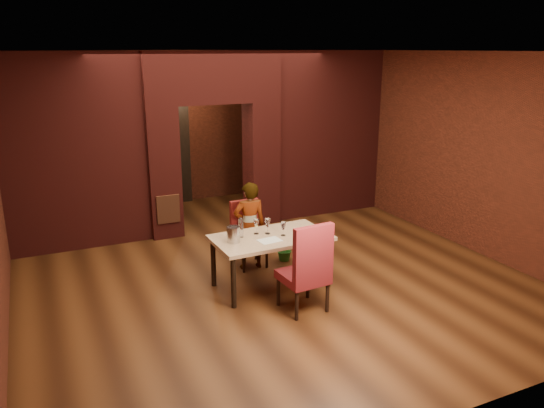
{
  "coord_description": "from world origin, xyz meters",
  "views": [
    {
      "loc": [
        -3.01,
        -7.04,
        3.25
      ],
      "look_at": [
        0.25,
        0.0,
        0.95
      ],
      "focal_mm": 35.0,
      "sensor_mm": 36.0,
      "label": 1
    }
  ],
  "objects_px": {
    "chair_far": "(250,235)",
    "water_bottle": "(241,227)",
    "wine_glass_b": "(268,226)",
    "potted_plant": "(285,249)",
    "wine_glass_a": "(256,227)",
    "wine_bucket": "(233,234)",
    "wine_glass_c": "(283,229)",
    "chair_near": "(303,266)",
    "dining_table": "(271,261)",
    "person_seated": "(250,226)"
  },
  "relations": [
    {
      "from": "chair_far",
      "to": "water_bottle",
      "type": "distance_m",
      "value": 0.86
    },
    {
      "from": "wine_glass_b",
      "to": "potted_plant",
      "type": "xyz_separation_m",
      "value": [
        0.6,
        0.67,
        -0.67
      ]
    },
    {
      "from": "wine_glass_a",
      "to": "chair_far",
      "type": "bearing_deg",
      "value": 75.99
    },
    {
      "from": "wine_bucket",
      "to": "potted_plant",
      "type": "distance_m",
      "value": 1.54
    },
    {
      "from": "water_bottle",
      "to": "wine_glass_b",
      "type": "bearing_deg",
      "value": -4.86
    },
    {
      "from": "chair_far",
      "to": "wine_glass_b",
      "type": "distance_m",
      "value": 0.77
    },
    {
      "from": "wine_glass_c",
      "to": "water_bottle",
      "type": "relative_size",
      "value": 0.69
    },
    {
      "from": "chair_near",
      "to": "wine_bucket",
      "type": "bearing_deg",
      "value": -54.95
    },
    {
      "from": "water_bottle",
      "to": "potted_plant",
      "type": "bearing_deg",
      "value": 32.81
    },
    {
      "from": "dining_table",
      "to": "chair_near",
      "type": "distance_m",
      "value": 0.82
    },
    {
      "from": "wine_glass_b",
      "to": "water_bottle",
      "type": "relative_size",
      "value": 0.78
    },
    {
      "from": "dining_table",
      "to": "water_bottle",
      "type": "xyz_separation_m",
      "value": [
        -0.39,
        0.14,
        0.51
      ]
    },
    {
      "from": "dining_table",
      "to": "wine_glass_c",
      "type": "height_order",
      "value": "wine_glass_c"
    },
    {
      "from": "wine_bucket",
      "to": "wine_glass_c",
      "type": "bearing_deg",
      "value": -3.72
    },
    {
      "from": "person_seated",
      "to": "wine_glass_a",
      "type": "relative_size",
      "value": 6.52
    },
    {
      "from": "wine_glass_a",
      "to": "water_bottle",
      "type": "relative_size",
      "value": 0.74
    },
    {
      "from": "wine_glass_a",
      "to": "wine_bucket",
      "type": "bearing_deg",
      "value": -156.57
    },
    {
      "from": "person_seated",
      "to": "wine_glass_a",
      "type": "distance_m",
      "value": 0.6
    },
    {
      "from": "chair_far",
      "to": "water_bottle",
      "type": "height_order",
      "value": "water_bottle"
    },
    {
      "from": "person_seated",
      "to": "wine_glass_b",
      "type": "distance_m",
      "value": 0.65
    },
    {
      "from": "wine_glass_c",
      "to": "potted_plant",
      "type": "xyz_separation_m",
      "value": [
        0.43,
        0.83,
        -0.66
      ]
    },
    {
      "from": "wine_glass_b",
      "to": "wine_glass_c",
      "type": "xyz_separation_m",
      "value": [
        0.17,
        -0.16,
        -0.01
      ]
    },
    {
      "from": "water_bottle",
      "to": "person_seated",
      "type": "bearing_deg",
      "value": 57.93
    },
    {
      "from": "water_bottle",
      "to": "wine_glass_a",
      "type": "bearing_deg",
      "value": 7.49
    },
    {
      "from": "water_bottle",
      "to": "dining_table",
      "type": "bearing_deg",
      "value": -19.97
    },
    {
      "from": "chair_near",
      "to": "person_seated",
      "type": "xyz_separation_m",
      "value": [
        -0.1,
        1.52,
        0.08
      ]
    },
    {
      "from": "wine_glass_b",
      "to": "wine_bucket",
      "type": "height_order",
      "value": "wine_glass_b"
    },
    {
      "from": "potted_plant",
      "to": "person_seated",
      "type": "bearing_deg",
      "value": -176.08
    },
    {
      "from": "dining_table",
      "to": "wine_glass_a",
      "type": "relative_size",
      "value": 7.72
    },
    {
      "from": "dining_table",
      "to": "wine_glass_b",
      "type": "height_order",
      "value": "wine_glass_b"
    },
    {
      "from": "chair_far",
      "to": "wine_glass_a",
      "type": "height_order",
      "value": "chair_far"
    },
    {
      "from": "wine_bucket",
      "to": "person_seated",
      "type": "bearing_deg",
      "value": 53.94
    },
    {
      "from": "wine_glass_b",
      "to": "water_bottle",
      "type": "xyz_separation_m",
      "value": [
        -0.39,
        0.03,
        0.03
      ]
    },
    {
      "from": "wine_glass_a",
      "to": "water_bottle",
      "type": "distance_m",
      "value": 0.25
    },
    {
      "from": "wine_glass_a",
      "to": "potted_plant",
      "type": "relative_size",
      "value": 0.56
    },
    {
      "from": "person_seated",
      "to": "wine_glass_c",
      "type": "relative_size",
      "value": 6.98
    },
    {
      "from": "chair_far",
      "to": "wine_bucket",
      "type": "height_order",
      "value": "chair_far"
    },
    {
      "from": "wine_glass_b",
      "to": "wine_bucket",
      "type": "xyz_separation_m",
      "value": [
        -0.55,
        -0.11,
        -0.0
      ]
    },
    {
      "from": "wine_bucket",
      "to": "water_bottle",
      "type": "height_order",
      "value": "water_bottle"
    },
    {
      "from": "wine_glass_b",
      "to": "person_seated",
      "type": "bearing_deg",
      "value": 91.26
    },
    {
      "from": "chair_near",
      "to": "chair_far",
      "type": "bearing_deg",
      "value": -91.41
    },
    {
      "from": "wine_glass_b",
      "to": "wine_glass_a",
      "type": "bearing_deg",
      "value": 155.86
    },
    {
      "from": "chair_near",
      "to": "wine_glass_b",
      "type": "distance_m",
      "value": 0.94
    },
    {
      "from": "wine_glass_a",
      "to": "wine_glass_b",
      "type": "distance_m",
      "value": 0.16
    },
    {
      "from": "wine_glass_a",
      "to": "wine_glass_c",
      "type": "xyz_separation_m",
      "value": [
        0.31,
        -0.22,
        -0.01
      ]
    },
    {
      "from": "wine_bucket",
      "to": "dining_table",
      "type": "bearing_deg",
      "value": 0.42
    },
    {
      "from": "water_bottle",
      "to": "wine_glass_c",
      "type": "bearing_deg",
      "value": -19.15
    },
    {
      "from": "dining_table",
      "to": "person_seated",
      "type": "relative_size",
      "value": 1.18
    },
    {
      "from": "person_seated",
      "to": "water_bottle",
      "type": "bearing_deg",
      "value": 65.15
    },
    {
      "from": "water_bottle",
      "to": "wine_bucket",
      "type": "bearing_deg",
      "value": -138.88
    }
  ]
}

